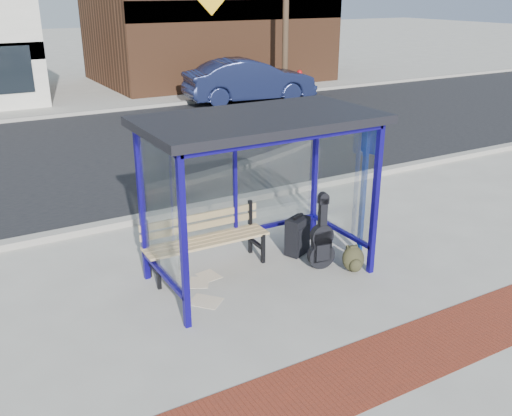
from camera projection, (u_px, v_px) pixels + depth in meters
ground at (260, 275)px, 8.57m from camera, size 120.00×120.00×0.00m
brick_paver_strip at (375, 368)px, 6.46m from camera, size 60.00×1.00×0.01m
curb_near at (183, 210)px, 10.89m from camera, size 60.00×0.25×0.12m
street_asphalt at (107, 152)px, 15.04m from camera, size 60.00×10.00×0.00m
curb_far at (63, 115)px, 19.14m from camera, size 60.00×0.25×0.12m
far_sidewalk at (52, 107)px, 20.70m from camera, size 60.00×4.00×0.01m
bus_shelter at (257, 140)px, 7.88m from camera, size 3.30×1.80×2.42m
storefront_brown at (207, 8)px, 26.09m from camera, size 10.00×7.08×6.40m
bench at (205, 237)px, 8.60m from camera, size 1.93×0.49×0.91m
guitar_bag at (321, 242)px, 8.64m from camera, size 0.44×0.19×1.15m
suitcase at (298, 236)px, 9.14m from camera, size 0.45×0.38×0.68m
backpack at (354, 260)px, 8.61m from camera, size 0.40×0.38×0.41m
sign_post at (365, 178)px, 8.84m from camera, size 0.11×0.28×2.26m
newspaper_a at (209, 276)px, 8.54m from camera, size 0.32×0.38×0.01m
newspaper_b at (206, 301)px, 7.83m from camera, size 0.52×0.53×0.01m
newspaper_c at (199, 282)px, 8.34m from camera, size 0.41×0.44×0.01m
parked_car at (250, 80)px, 21.36m from camera, size 5.06×2.35×1.60m
fire_hydrant at (299, 79)px, 24.25m from camera, size 0.36×0.24×0.81m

